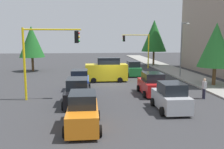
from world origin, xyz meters
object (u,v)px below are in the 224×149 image
Objects in this scene: delivery_van_yellow at (107,70)px; pedestrian_crossing at (204,88)px; tree_opposite_side at (32,42)px; car_blue at (80,81)px; traffic_signal_far_left at (138,44)px; street_lamp_curbside at (182,43)px; car_orange at (83,112)px; traffic_signal_near_right at (47,49)px; tree_roadside_far at (154,36)px; car_black at (77,93)px; tree_roadside_near at (216,45)px; car_green at (133,69)px; car_silver at (171,98)px; car_red at (152,85)px.

pedestrian_crossing is at bearing 39.44° from delivery_van_yellow.
tree_opposite_side reaches higher than car_blue.
traffic_signal_far_left reaches higher than pedestrian_crossing.
traffic_signal_far_left is 19.29m from car_blue.
street_lamp_curbside is 14.47m from car_blue.
street_lamp_curbside is 1.74× the size of car_orange.
delivery_van_yellow reaches higher than pedestrian_crossing.
tree_opposite_side is at bearing -136.52° from pedestrian_crossing.
delivery_van_yellow is (12.00, -6.09, -2.75)m from traffic_signal_far_left.
tree_opposite_side is at bearing -163.63° from traffic_signal_near_right.
pedestrian_crossing is (10.58, -2.21, -3.44)m from street_lamp_curbside.
tree_roadside_far is 2.07× the size of car_black.
street_lamp_curbside reaches higher than car_black.
car_black is (21.80, -9.00, -3.13)m from traffic_signal_far_left.
car_blue is at bearing -31.66° from delivery_van_yellow.
traffic_signal_far_left is 16.71m from tree_roadside_near.
traffic_signal_far_left is at bearing -43.53° from tree_roadside_far.
traffic_signal_near_right reaches higher than car_green.
car_green is 0.98× the size of car_black.
traffic_signal_near_right is at bearing -156.04° from car_orange.
pedestrian_crossing is at bearing 94.60° from car_black.
street_lamp_curbside reaches higher than traffic_signal_near_right.
car_silver is (13.52, -6.06, -3.45)m from street_lamp_curbside.
street_lamp_curbside is 21.87m from tree_opposite_side.
car_red is 11.10m from car_green.
delivery_van_yellow is at bearing -80.47° from street_lamp_curbside.
tree_roadside_near is 15.35m from car_black.
car_red is at bearing 70.43° from car_blue.
car_orange and car_red have the same top height.
car_orange is 1.04× the size of car_blue.
traffic_signal_far_left is 21.24m from pedestrian_crossing.
car_black is 10.33m from pedestrian_crossing.
tree_opposite_side is 1.43× the size of delivery_van_yellow.
traffic_signal_near_right is at bearing -94.38° from pedestrian_crossing.
car_orange is at bearing -59.95° from pedestrian_crossing.
tree_roadside_near reaches higher than car_silver.
traffic_signal_far_left is at bearing 153.09° from delivery_van_yellow.
car_black is (13.84, -6.75, 0.00)m from car_green.
car_orange is 1.00× the size of car_black.
car_green is 15.40m from car_black.
car_silver and car_black have the same top height.
car_green is 1.05× the size of car_silver.
traffic_signal_far_left is 1.42× the size of car_black.
tree_opposite_side is 0.82× the size of tree_roadside_far.
car_silver is at bearing -24.12° from street_lamp_curbside.
tree_roadside_far is 1.74× the size of delivery_van_yellow.
car_red is (-0.95, 8.84, -3.18)m from traffic_signal_near_right.
tree_roadside_near is 8.67m from car_red.
car_orange and car_green have the same top height.
car_black is (11.41, -12.50, -3.45)m from street_lamp_curbside.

